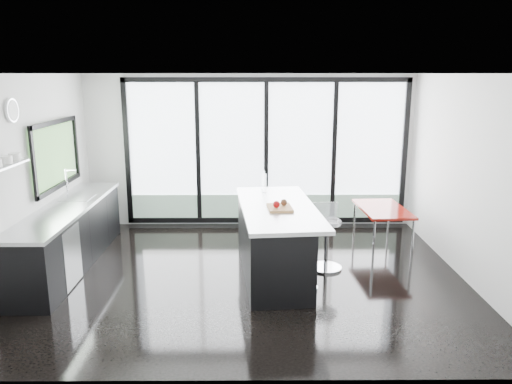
{
  "coord_description": "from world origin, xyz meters",
  "views": [
    {
      "loc": [
        0.05,
        -6.63,
        2.8
      ],
      "look_at": [
        0.1,
        0.3,
        1.15
      ],
      "focal_mm": 35.0,
      "sensor_mm": 36.0,
      "label": 1
    }
  ],
  "objects_px": {
    "red_table": "(382,227)",
    "bar_stool_far": "(326,245)",
    "bar_stool_near": "(302,264)",
    "island": "(272,239)"
  },
  "relations": [
    {
      "from": "red_table",
      "to": "bar_stool_far",
      "type": "bearing_deg",
      "value": -137.69
    },
    {
      "from": "red_table",
      "to": "bar_stool_near",
      "type": "bearing_deg",
      "value": -131.85
    },
    {
      "from": "bar_stool_near",
      "to": "red_table",
      "type": "relative_size",
      "value": 0.56
    },
    {
      "from": "bar_stool_near",
      "to": "red_table",
      "type": "distance_m",
      "value": 2.21
    },
    {
      "from": "island",
      "to": "red_table",
      "type": "xyz_separation_m",
      "value": [
        1.85,
        1.09,
        -0.17
      ]
    },
    {
      "from": "island",
      "to": "bar_stool_far",
      "type": "xyz_separation_m",
      "value": [
        0.8,
        0.13,
        -0.13
      ]
    },
    {
      "from": "bar_stool_far",
      "to": "red_table",
      "type": "height_order",
      "value": "bar_stool_far"
    },
    {
      "from": "island",
      "to": "bar_stool_near",
      "type": "distance_m",
      "value": 0.69
    },
    {
      "from": "bar_stool_near",
      "to": "bar_stool_far",
      "type": "height_order",
      "value": "bar_stool_far"
    },
    {
      "from": "island",
      "to": "bar_stool_far",
      "type": "relative_size",
      "value": 3.37
    }
  ]
}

